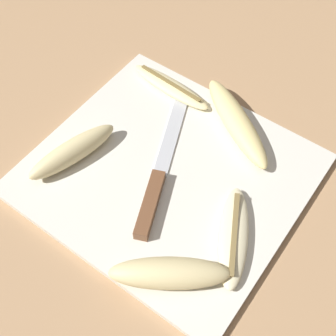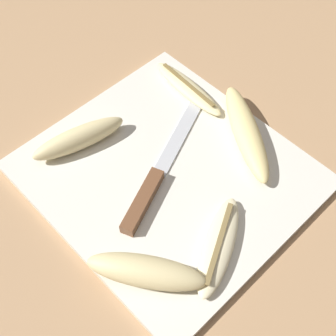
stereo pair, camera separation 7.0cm
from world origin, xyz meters
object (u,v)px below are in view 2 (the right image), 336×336
object	(u,v)px
banana_golden_short	(246,132)
banana_mellow_near	(146,272)
banana_ripe_center	(79,138)
banana_pale_long	(218,246)
knife	(151,186)
banana_soft_right	(188,88)

from	to	relation	value
banana_golden_short	banana_mellow_near	world-z (taller)	banana_mellow_near
banana_ripe_center	banana_pale_long	distance (m)	0.27
knife	banana_mellow_near	bearing A→B (deg)	-67.74
banana_mellow_near	banana_soft_right	size ratio (longest dim) A/B	0.96
knife	banana_soft_right	bearing A→B (deg)	96.76
banana_mellow_near	banana_ripe_center	bearing A→B (deg)	163.07
banana_ripe_center	banana_golden_short	world-z (taller)	banana_ripe_center
banana_golden_short	banana_soft_right	world-z (taller)	banana_golden_short
knife	banana_mellow_near	size ratio (longest dim) A/B	1.66
knife	banana_mellow_near	distance (m)	0.14
banana_mellow_near	banana_soft_right	distance (m)	0.34
knife	banana_soft_right	world-z (taller)	banana_soft_right
knife	banana_pale_long	bearing A→B (deg)	-22.49
banana_ripe_center	banana_soft_right	distance (m)	0.21
banana_ripe_center	banana_pale_long	world-z (taller)	banana_ripe_center
banana_golden_short	knife	bearing A→B (deg)	-101.25
knife	banana_pale_long	distance (m)	0.13
knife	banana_golden_short	bearing A→B (deg)	56.18
banana_soft_right	banana_golden_short	bearing A→B (deg)	-2.69
banana_mellow_near	banana_pale_long	distance (m)	0.10
banana_ripe_center	banana_pale_long	size ratio (longest dim) A/B	0.99
banana_ripe_center	banana_mellow_near	xyz separation A→B (m)	(0.23, -0.07, -0.00)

